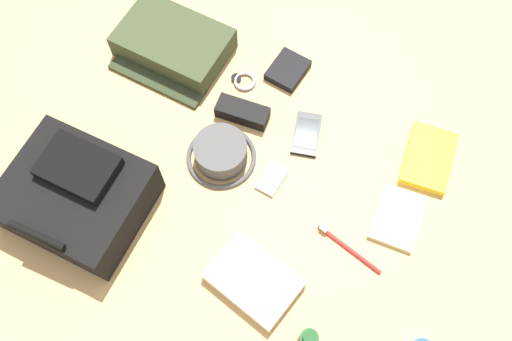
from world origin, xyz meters
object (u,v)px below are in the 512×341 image
at_px(folded_towel, 254,280).
at_px(backpack, 77,195).
at_px(media_player, 272,179).
at_px(wallet, 288,70).
at_px(cell_phone, 307,134).
at_px(shampoo_bottle, 308,340).
at_px(paperback_novel, 428,158).
at_px(wristwatch, 244,81).
at_px(toiletry_pouch, 173,44).
at_px(notepad, 398,218).
at_px(toothbrush, 346,246).
at_px(sunglasses_case, 242,112).
at_px(bucket_hat, 221,153).

bearing_deg(folded_towel, backpack, -1.22).
bearing_deg(media_player, wallet, -74.95).
bearing_deg(folded_towel, cell_phone, -86.13).
xyz_separation_m(shampoo_bottle, paperback_novel, (-0.12, -0.55, -0.04)).
bearing_deg(wristwatch, toiletry_pouch, -3.69).
relative_size(media_player, wristwatch, 1.27).
relative_size(shampoo_bottle, cell_phone, 0.82).
bearing_deg(notepad, toiletry_pouch, -18.94).
relative_size(media_player, folded_towel, 0.45).
relative_size(backpack, toothbrush, 1.82).
height_order(backpack, cell_phone, backpack).
xyz_separation_m(notepad, sunglasses_case, (0.47, -0.11, 0.01)).
relative_size(media_player, notepad, 0.60).
height_order(bucket_hat, paperback_novel, bucket_hat).
bearing_deg(bucket_hat, folded_towel, 128.02).
bearing_deg(shampoo_bottle, notepad, -105.22).
bearing_deg(sunglasses_case, wristwatch, -70.93).
distance_m(wallet, sunglasses_case, 0.19).
bearing_deg(toothbrush, wristwatch, -38.53).
height_order(shampoo_bottle, paperback_novel, shampoo_bottle).
xyz_separation_m(toothbrush, sunglasses_case, (0.38, -0.23, 0.01)).
bearing_deg(toothbrush, bucket_hat, -14.54).
distance_m(toiletry_pouch, bucket_hat, 0.36).
bearing_deg(folded_towel, notepad, -132.60).
relative_size(shampoo_bottle, notepad, 0.74).
height_order(media_player, folded_towel, folded_towel).
xyz_separation_m(folded_towel, sunglasses_case, (0.21, -0.40, 0.00)).
bearing_deg(toiletry_pouch, folded_towel, 132.44).
height_order(shampoo_bottle, media_player, shampoo_bottle).
xyz_separation_m(wristwatch, wallet, (-0.10, -0.08, 0.01)).
xyz_separation_m(backpack, paperback_novel, (-0.75, -0.46, -0.06)).
bearing_deg(backpack, wristwatch, -114.08).
height_order(toiletry_pouch, wristwatch, toiletry_pouch).
distance_m(folded_towel, sunglasses_case, 0.45).
relative_size(toiletry_pouch, sunglasses_case, 2.24).
xyz_separation_m(bucket_hat, wallet, (-0.06, -0.31, -0.02)).
bearing_deg(wallet, bucket_hat, 88.25).
height_order(backpack, notepad, backpack).
bearing_deg(folded_towel, toothbrush, -135.51).
relative_size(backpack, wallet, 2.96).
xyz_separation_m(media_player, wristwatch, (0.19, -0.24, 0.00)).
bearing_deg(sunglasses_case, notepad, 162.88).
xyz_separation_m(backpack, sunglasses_case, (-0.26, -0.39, -0.05)).
distance_m(backpack, wristwatch, 0.54).
bearing_deg(wristwatch, folded_towel, 116.41).
relative_size(cell_phone, folded_towel, 0.68).
relative_size(wristwatch, toothbrush, 0.40).
distance_m(backpack, notepad, 0.78).
xyz_separation_m(shampoo_bottle, cell_phone, (0.19, -0.49, -0.05)).
distance_m(backpack, paperback_novel, 0.88).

